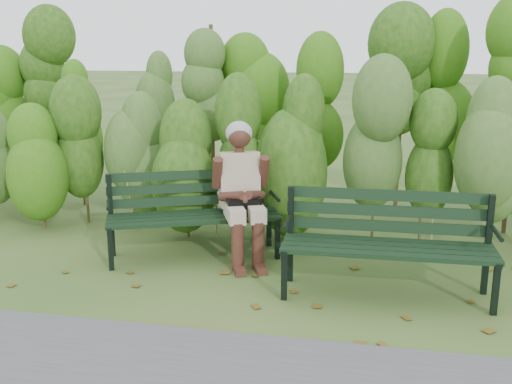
# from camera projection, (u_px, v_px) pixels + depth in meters

# --- Properties ---
(ground) EXTENTS (80.00, 80.00, 0.00)m
(ground) POSITION_uv_depth(u_px,v_px,m) (248.00, 284.00, 5.28)
(ground) COLOR #30551E
(hedge_band) EXTENTS (11.04, 1.67, 2.42)m
(hedge_band) POSITION_uv_depth(u_px,v_px,m) (283.00, 117.00, 6.75)
(hedge_band) COLOR #47381E
(hedge_band) RESTS_ON ground
(leaf_litter) EXTENTS (5.54, 2.24, 0.01)m
(leaf_litter) POSITION_uv_depth(u_px,v_px,m) (224.00, 284.00, 5.28)
(leaf_litter) COLOR brown
(leaf_litter) RESTS_ON ground
(bench_left) EXTENTS (1.75, 1.13, 0.83)m
(bench_left) POSITION_uv_depth(u_px,v_px,m) (193.00, 207.00, 5.91)
(bench_left) COLOR black
(bench_left) RESTS_ON ground
(bench_right) EXTENTS (1.74, 0.61, 0.86)m
(bench_right) POSITION_uv_depth(u_px,v_px,m) (387.00, 235.00, 4.98)
(bench_right) COLOR black
(bench_right) RESTS_ON ground
(seated_woman) EXTENTS (0.65, 0.87, 1.34)m
(seated_woman) POSITION_uv_depth(u_px,v_px,m) (242.00, 185.00, 5.76)
(seated_woman) COLOR tan
(seated_woman) RESTS_ON ground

